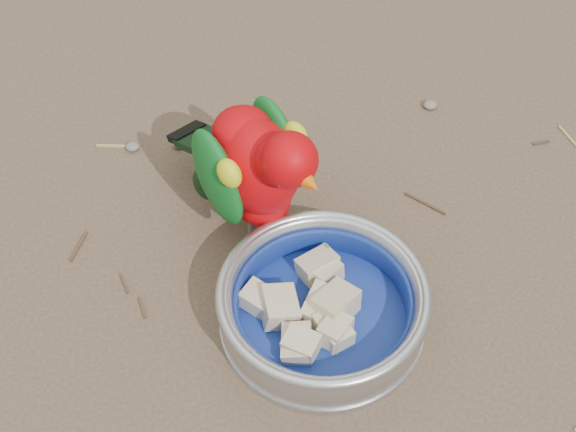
{
  "coord_description": "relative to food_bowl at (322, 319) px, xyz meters",
  "views": [
    {
      "loc": [
        0.04,
        -0.54,
        0.8
      ],
      "look_at": [
        0.07,
        0.08,
        0.08
      ],
      "focal_mm": 55.0,
      "sensor_mm": 36.0,
      "label": 1
    }
  ],
  "objects": [
    {
      "name": "ground",
      "position": [
        -0.1,
        0.01,
        -0.01
      ],
      "size": [
        60.0,
        60.0,
        0.0
      ],
      "primitive_type": "plane",
      "color": "brown"
    },
    {
      "name": "food_bowl",
      "position": [
        0.0,
        0.0,
        0.0
      ],
      "size": [
        0.22,
        0.22,
        0.02
      ],
      "primitive_type": "cylinder",
      "color": "#B2B2BA",
      "rests_on": "ground"
    },
    {
      "name": "bowl_wall",
      "position": [
        0.0,
        0.0,
        0.03
      ],
      "size": [
        0.22,
        0.22,
        0.04
      ],
      "primitive_type": null,
      "color": "#B2B2BA",
      "rests_on": "food_bowl"
    },
    {
      "name": "lory_parrot",
      "position": [
        -0.06,
        0.13,
        0.09
      ],
      "size": [
        0.23,
        0.25,
        0.19
      ],
      "primitive_type": null,
      "rotation": [
        0.0,
        0.0,
        -2.51
      ],
      "color": "#B10208",
      "rests_on": "ground"
    },
    {
      "name": "fruit_wedges",
      "position": [
        0.0,
        0.0,
        0.02
      ],
      "size": [
        0.13,
        0.13,
        0.03
      ],
      "primitive_type": null,
      "color": "#C8B490",
      "rests_on": "food_bowl"
    },
    {
      "name": "ground_debris",
      "position": [
        -0.07,
        0.07,
        -0.01
      ],
      "size": [
        0.9,
        0.8,
        0.01
      ],
      "primitive_type": null,
      "color": "#A18E54",
      "rests_on": "ground"
    }
  ]
}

